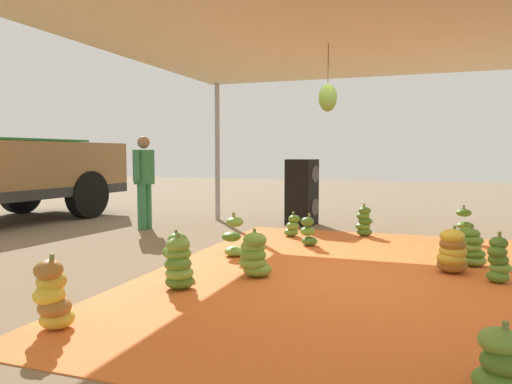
# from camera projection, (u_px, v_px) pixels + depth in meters

# --- Properties ---
(ground_plane) EXTENTS (40.00, 40.00, 0.00)m
(ground_plane) POSITION_uv_depth(u_px,v_px,m) (122.00, 257.00, 6.44)
(ground_plane) COLOR #7F6B51
(tarp_orange) EXTENTS (6.12, 4.36, 0.01)m
(tarp_orange) POSITION_uv_depth(u_px,v_px,m) (351.00, 275.00, 5.44)
(tarp_orange) COLOR orange
(tarp_orange) RESTS_ON ground
(tent_canopy) EXTENTS (8.00, 7.00, 2.85)m
(tent_canopy) POSITION_uv_depth(u_px,v_px,m) (363.00, 21.00, 5.21)
(tent_canopy) COLOR #9EA0A5
(tent_canopy) RESTS_ON ground
(banana_bunch_0) EXTENTS (0.33, 0.34, 0.48)m
(banana_bunch_0) POSITION_uv_depth(u_px,v_px,m) (176.00, 254.00, 5.60)
(banana_bunch_0) COLOR #6B9E38
(banana_bunch_0) RESTS_ON tarp_orange
(banana_bunch_1) EXTENTS (0.32, 0.34, 0.48)m
(banana_bunch_1) POSITION_uv_depth(u_px,v_px,m) (308.00, 233.00, 7.17)
(banana_bunch_1) COLOR #477523
(banana_bunch_1) RESTS_ON tarp_orange
(banana_bunch_2) EXTENTS (0.44, 0.42, 0.54)m
(banana_bunch_2) POSITION_uv_depth(u_px,v_px,m) (452.00, 252.00, 5.52)
(banana_bunch_2) COLOR #996628
(banana_bunch_2) RESTS_ON tarp_orange
(banana_bunch_3) EXTENTS (0.47, 0.47, 0.53)m
(banana_bunch_3) POSITION_uv_depth(u_px,v_px,m) (254.00, 256.00, 5.35)
(banana_bunch_3) COLOR #6B9E38
(banana_bunch_3) RESTS_ON tarp_orange
(banana_bunch_4) EXTENTS (0.35, 0.36, 0.53)m
(banana_bunch_4) POSITION_uv_depth(u_px,v_px,m) (364.00, 222.00, 8.06)
(banana_bunch_4) COLOR #477523
(banana_bunch_4) RESTS_ON tarp_orange
(banana_bunch_5) EXTENTS (0.31, 0.32, 0.54)m
(banana_bunch_5) POSITION_uv_depth(u_px,v_px,m) (499.00, 261.00, 5.11)
(banana_bunch_5) COLOR #518428
(banana_bunch_5) RESTS_ON tarp_orange
(banana_bunch_6) EXTENTS (0.39, 0.39, 0.57)m
(banana_bunch_6) POSITION_uv_depth(u_px,v_px,m) (464.00, 227.00, 7.47)
(banana_bunch_6) COLOR #6B9E38
(banana_bunch_6) RESTS_ON tarp_orange
(banana_bunch_7) EXTENTS (0.40, 0.39, 0.56)m
(banana_bunch_7) POSITION_uv_depth(u_px,v_px,m) (179.00, 265.00, 4.87)
(banana_bunch_7) COLOR #477523
(banana_bunch_7) RESTS_ON tarp_orange
(banana_bunch_8) EXTENTS (0.36, 0.36, 0.58)m
(banana_bunch_8) POSITION_uv_depth(u_px,v_px,m) (234.00, 238.00, 6.43)
(banana_bunch_8) COLOR #75A83D
(banana_bunch_8) RESTS_ON tarp_orange
(banana_bunch_9) EXTENTS (0.30, 0.33, 0.41)m
(banana_bunch_9) POSITION_uv_depth(u_px,v_px,m) (292.00, 226.00, 7.99)
(banana_bunch_9) COLOR #60932D
(banana_bunch_9) RESTS_ON tarp_orange
(banana_bunch_10) EXTENTS (0.45, 0.48, 0.50)m
(banana_bunch_10) POSITION_uv_depth(u_px,v_px,m) (470.00, 248.00, 5.91)
(banana_bunch_10) COLOR #6B9E38
(banana_bunch_10) RESTS_ON tarp_orange
(banana_bunch_11) EXTENTS (0.36, 0.34, 0.59)m
(banana_bunch_11) POSITION_uv_depth(u_px,v_px,m) (53.00, 297.00, 3.74)
(banana_bunch_11) COLOR gold
(banana_bunch_11) RESTS_ON tarp_orange
(banana_bunch_12) EXTENTS (0.39, 0.40, 0.42)m
(banana_bunch_12) POSITION_uv_depth(u_px,v_px,m) (500.00, 364.00, 2.73)
(banana_bunch_12) COLOR #518428
(banana_bunch_12) RESTS_ON tarp_orange
(worker_1) EXTENTS (0.61, 0.38, 1.68)m
(worker_1) POSITION_uv_depth(u_px,v_px,m) (144.00, 175.00, 8.79)
(worker_1) COLOR #337A4C
(worker_1) RESTS_ON ground
(speaker_stack) EXTENTS (0.59, 0.58, 1.26)m
(speaker_stack) POSITION_uv_depth(u_px,v_px,m) (302.00, 192.00, 9.36)
(speaker_stack) COLOR black
(speaker_stack) RESTS_ON ground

